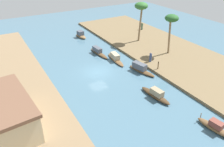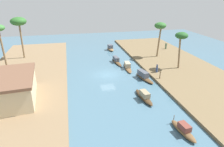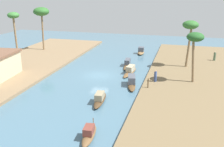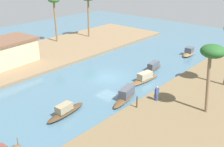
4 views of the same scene
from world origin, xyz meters
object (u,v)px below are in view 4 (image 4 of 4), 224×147
(sampan_downstream_large, at_px, (126,95))
(palm_tree_left_near, at_px, (212,54))
(sampan_upstream_small, at_px, (65,111))
(sampan_foreground, at_px, (152,68))
(person_on_near_bank, at_px, (157,94))
(riverside_building, at_px, (4,52))
(mooring_post, at_px, (137,102))
(palm_tree_right_tall, at_px, (54,3))
(sampan_with_tall_canopy, at_px, (144,78))
(sampan_open_hull, at_px, (189,52))

(sampan_downstream_large, xyz_separation_m, palm_tree_left_near, (2.55, -7.57, 5.57))
(sampan_upstream_small, distance_m, sampan_foreground, 15.16)
(person_on_near_bank, bearing_deg, riverside_building, 119.16)
(sampan_foreground, distance_m, riverside_building, 20.65)
(sampan_upstream_small, xyz_separation_m, person_on_near_bank, (7.68, -5.30, 0.62))
(sampan_downstream_large, height_order, mooring_post, mooring_post)
(sampan_upstream_small, bearing_deg, palm_tree_right_tall, 48.12)
(sampan_upstream_small, relative_size, sampan_downstream_large, 0.97)
(sampan_with_tall_canopy, height_order, riverside_building, riverside_building)
(mooring_post, bearing_deg, person_on_near_bank, -13.69)
(sampan_open_hull, height_order, person_on_near_bank, person_on_near_bank)
(person_on_near_bank, distance_m, palm_tree_right_tall, 27.74)
(sampan_foreground, xyz_separation_m, person_on_near_bank, (-7.48, -5.39, 0.63))
(sampan_open_hull, relative_size, palm_tree_right_tall, 0.45)
(sampan_with_tall_canopy, distance_m, sampan_upstream_small, 11.50)
(sampan_upstream_small, relative_size, person_on_near_bank, 3.00)
(sampan_with_tall_canopy, bearing_deg, person_on_near_bank, -126.16)
(sampan_open_hull, xyz_separation_m, sampan_upstream_small, (-24.48, 0.66, -0.06))
(sampan_open_hull, xyz_separation_m, sampan_foreground, (-9.33, 0.75, -0.07))
(sampan_open_hull, height_order, mooring_post, mooring_post)
(sampan_with_tall_canopy, distance_m, sampan_foreground, 3.91)
(sampan_with_tall_canopy, height_order, person_on_near_bank, person_on_near_bank)
(palm_tree_right_tall, height_order, riverside_building, palm_tree_right_tall)
(person_on_near_bank, height_order, riverside_building, riverside_building)
(sampan_upstream_small, bearing_deg, palm_tree_left_near, -53.89)
(sampan_with_tall_canopy, relative_size, sampan_foreground, 1.02)
(sampan_open_hull, height_order, riverside_building, riverside_building)
(sampan_upstream_small, relative_size, mooring_post, 3.90)
(palm_tree_right_tall, bearing_deg, person_on_near_bank, -106.21)
(sampan_upstream_small, distance_m, riverside_building, 17.03)
(sampan_downstream_large, bearing_deg, sampan_open_hull, -7.11)
(sampan_foreground, distance_m, mooring_post, 11.13)
(person_on_near_bank, height_order, palm_tree_right_tall, palm_tree_right_tall)
(sampan_foreground, height_order, palm_tree_left_near, palm_tree_left_near)
(sampan_downstream_large, distance_m, palm_tree_left_near, 9.74)
(person_on_near_bank, relative_size, mooring_post, 1.30)
(palm_tree_left_near, bearing_deg, sampan_open_hull, 30.68)
(sampan_foreground, bearing_deg, sampan_with_tall_canopy, -166.07)
(palm_tree_left_near, xyz_separation_m, riverside_building, (-5.87, 26.63, -4.00))
(sampan_with_tall_canopy, xyz_separation_m, sampan_downstream_large, (-5.17, -1.24, 0.09))
(sampan_open_hull, relative_size, sampan_with_tall_canopy, 0.65)
(sampan_with_tall_canopy, relative_size, riverside_building, 0.59)
(sampan_with_tall_canopy, relative_size, sampan_upstream_small, 1.15)
(sampan_open_hull, xyz_separation_m, mooring_post, (-19.36, -4.02, 0.49))
(sampan_with_tall_canopy, xyz_separation_m, palm_tree_right_tall, (3.78, 21.81, 6.78))
(sampan_foreground, relative_size, palm_tree_left_near, 0.81)
(sampan_upstream_small, bearing_deg, mooring_post, -47.93)
(mooring_post, relative_size, palm_tree_right_tall, 0.15)
(sampan_downstream_large, height_order, person_on_near_bank, person_on_near_bank)
(sampan_foreground, distance_m, sampan_downstream_large, 9.21)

